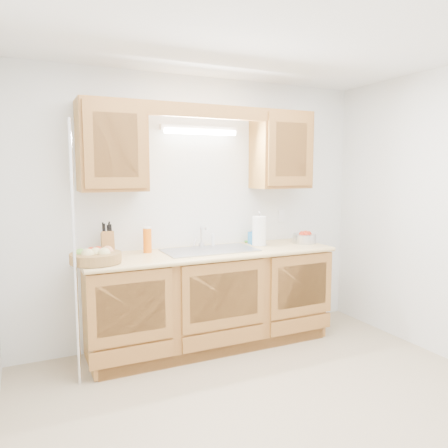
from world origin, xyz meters
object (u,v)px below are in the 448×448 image
apple_bowl (304,238)px  paper_towel (259,231)px  knife_block (108,243)px  fruit_basket (96,256)px

apple_bowl → paper_towel: bearing=173.2°
knife_block → apple_bowl: 1.92m
paper_towel → apple_bowl: 0.50m
fruit_basket → knife_block: 0.32m
knife_block → apple_bowl: (1.92, -0.17, -0.05)m
paper_towel → apple_bowl: bearing=-6.8°
knife_block → apple_bowl: bearing=-1.2°
fruit_basket → knife_block: knife_block is taller
knife_block → apple_bowl: size_ratio=1.19×
fruit_basket → apple_bowl: fruit_basket is taller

